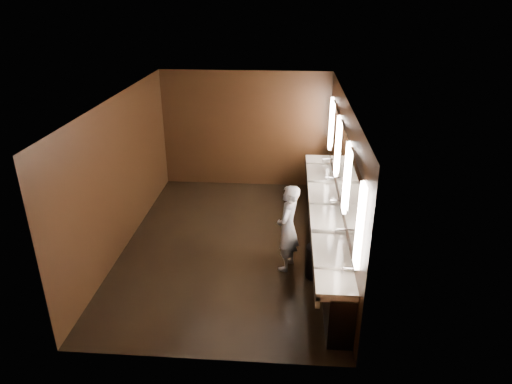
# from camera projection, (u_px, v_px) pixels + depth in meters

# --- Properties ---
(floor) EXTENTS (6.00, 6.00, 0.00)m
(floor) POSITION_uv_depth(u_px,v_px,m) (231.00, 244.00, 8.78)
(floor) COLOR black
(floor) RESTS_ON ground
(ceiling) EXTENTS (4.00, 6.00, 0.02)m
(ceiling) POSITION_uv_depth(u_px,v_px,m) (228.00, 99.00, 7.64)
(ceiling) COLOR #2D2D2B
(ceiling) RESTS_ON wall_back
(wall_back) EXTENTS (4.00, 0.02, 2.80)m
(wall_back) POSITION_uv_depth(u_px,v_px,m) (246.00, 130.00, 10.94)
(wall_back) COLOR black
(wall_back) RESTS_ON floor
(wall_front) EXTENTS (4.00, 0.02, 2.80)m
(wall_front) POSITION_uv_depth(u_px,v_px,m) (198.00, 270.00, 5.47)
(wall_front) COLOR black
(wall_front) RESTS_ON floor
(wall_left) EXTENTS (0.02, 6.00, 2.80)m
(wall_left) POSITION_uv_depth(u_px,v_px,m) (121.00, 174.00, 8.34)
(wall_left) COLOR black
(wall_left) RESTS_ON floor
(wall_right) EXTENTS (0.02, 6.00, 2.80)m
(wall_right) POSITION_uv_depth(u_px,v_px,m) (342.00, 180.00, 8.07)
(wall_right) COLOR black
(wall_right) RESTS_ON floor
(sink_counter) EXTENTS (0.55, 5.40, 1.01)m
(sink_counter) POSITION_uv_depth(u_px,v_px,m) (327.00, 224.00, 8.45)
(sink_counter) COLOR black
(sink_counter) RESTS_ON floor
(mirror_band) EXTENTS (0.06, 5.03, 1.15)m
(mirror_band) POSITION_uv_depth(u_px,v_px,m) (342.00, 161.00, 7.93)
(mirror_band) COLOR #FAE0CB
(mirror_band) RESTS_ON wall_right
(person) EXTENTS (0.53, 0.65, 1.55)m
(person) POSITION_uv_depth(u_px,v_px,m) (288.00, 228.00, 7.74)
(person) COLOR #97B7E2
(person) RESTS_ON floor
(trash_bin) EXTENTS (0.47, 0.47, 0.57)m
(trash_bin) POSITION_uv_depth(u_px,v_px,m) (317.00, 262.00, 7.68)
(trash_bin) COLOR black
(trash_bin) RESTS_ON floor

